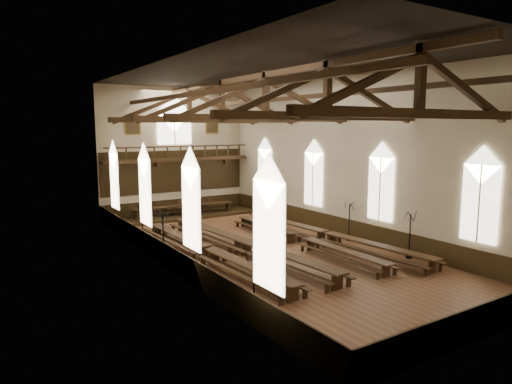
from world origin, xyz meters
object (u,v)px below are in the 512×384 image
refectory_row_c (301,238)px  candelabrum_left_far (143,233)px  refectory_row_a (208,251)px  refectory_row_b (242,243)px  candelabrum_right_near (409,244)px  candelabrum_left_mid (163,244)px  candelabrum_left_near (254,298)px  high_table (184,206)px  candelabrum_right_mid (349,229)px  dais (184,216)px  candelabrum_right_far (276,209)px  refectory_row_d (327,235)px

refectory_row_c → candelabrum_left_far: bearing=146.1°
refectory_row_a → refectory_row_b: bearing=7.1°
candelabrum_right_near → candelabrum_left_mid: bearing=148.3°
refectory_row_c → candelabrum_left_near: (-7.71, -7.06, 0.29)m
high_table → candelabrum_right_mid: size_ratio=3.33×
refectory_row_a → candelabrum_right_mid: 9.30m
dais → candelabrum_right_near: 17.77m
dais → candelabrum_left_far: size_ratio=4.80×
candelabrum_right_far → candelabrum_left_near: bearing=-127.6°
refectory_row_b → refectory_row_c: size_ratio=1.10×
candelabrum_right_mid → candelabrum_right_near: bearing=-90.0°
refectory_row_a → candelabrum_left_mid: bearing=138.8°
refectory_row_c → candelabrum_right_near: size_ratio=5.40×
refectory_row_b → refectory_row_c: bearing=-8.4°
refectory_row_a → candelabrum_right_mid: candelabrum_right_mid is taller
refectory_row_c → candelabrum_left_near: size_ratio=5.35×
refectory_row_b → candelabrum_left_near: bearing=-118.0°
refectory_row_a → high_table: high_table is taller
refectory_row_d → candelabrum_left_far: 10.87m
candelabrum_left_mid → candelabrum_right_near: 13.04m
dais → candelabrum_right_near: candelabrum_right_near is taller
refectory_row_a → candelabrum_left_mid: (-1.83, 1.60, 0.27)m
refectory_row_a → candelabrum_right_near: candelabrum_right_near is taller
dais → high_table: size_ratio=1.43×
candelabrum_right_far → dais: bearing=140.8°
dais → candelabrum_left_near: bearing=-106.3°
refectory_row_c → refectory_row_d: (1.62, -0.40, 0.08)m
candelabrum_right_near → dais: bearing=108.2°
refectory_row_b → candelabrum_right_far: bearing=44.0°
refectory_row_d → candelabrum_left_far: size_ratio=6.17×
candelabrum_right_near → candelabrum_right_mid: 4.54m
candelabrum_left_mid → candelabrum_left_near: bearing=-90.0°
refectory_row_b → candelabrum_left_near: 8.61m
candelabrum_left_mid → candelabrum_right_far: 12.38m
candelabrum_right_near → candelabrum_right_far: 12.34m
candelabrum_left_mid → candelabrum_right_mid: size_ratio=1.12×
refectory_row_c → candelabrum_left_near: 10.46m
refectory_row_d → dais: size_ratio=1.29×
candelabrum_left_mid → refectory_row_a: bearing=-41.2°
candelabrum_left_mid → candelabrum_right_near: bearing=-31.7°
dais → candelabrum_right_near: bearing=-71.8°
candelabrum_left_near → candelabrum_left_far: 12.25m
refectory_row_b → candelabrum_right_mid: 7.13m
refectory_row_a → refectory_row_c: (5.88, -0.26, -0.06)m
refectory_row_a → high_table: (3.72, 11.63, 0.28)m
candelabrum_right_mid → refectory_row_b: bearing=172.1°
refectory_row_d → candelabrum_right_near: (1.78, -4.57, 0.20)m
candelabrum_left_far → candelabrum_right_mid: 12.44m
candelabrum_left_mid → candelabrum_left_far: size_ratio=1.12×
refectory_row_b → refectory_row_c: refectory_row_b is taller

